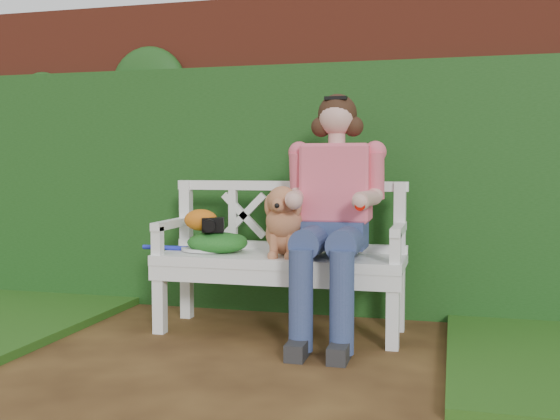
# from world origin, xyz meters

# --- Properties ---
(ground) EXTENTS (60.00, 60.00, 0.00)m
(ground) POSITION_xyz_m (0.00, 0.00, 0.00)
(ground) COLOR #311D0F
(brick_wall) EXTENTS (10.00, 0.30, 2.20)m
(brick_wall) POSITION_xyz_m (0.00, 1.90, 1.10)
(brick_wall) COLOR maroon
(brick_wall) RESTS_ON ground
(ivy_hedge) EXTENTS (10.00, 0.18, 1.70)m
(ivy_hedge) POSITION_xyz_m (0.00, 1.68, 0.85)
(ivy_hedge) COLOR #214F1C
(ivy_hedge) RESTS_ON ground
(garden_bench) EXTENTS (1.62, 0.70, 0.48)m
(garden_bench) POSITION_xyz_m (0.11, 1.08, 0.24)
(garden_bench) COLOR white
(garden_bench) RESTS_ON ground
(seated_woman) EXTENTS (0.73, 0.90, 1.44)m
(seated_woman) POSITION_xyz_m (0.45, 1.06, 0.72)
(seated_woman) COLOR #FF343F
(seated_woman) RESTS_ON ground
(dog) EXTENTS (0.34, 0.43, 0.43)m
(dog) POSITION_xyz_m (0.16, 1.02, 0.69)
(dog) COLOR #9B5E30
(dog) RESTS_ON garden_bench
(tennis_racket) EXTENTS (0.65, 0.30, 0.03)m
(tennis_racket) POSITION_xyz_m (-0.40, 1.09, 0.50)
(tennis_racket) COLOR silver
(tennis_racket) RESTS_ON garden_bench
(green_bag) EXTENTS (0.47, 0.42, 0.13)m
(green_bag) POSITION_xyz_m (-0.29, 1.06, 0.55)
(green_bag) COLOR #19811E
(green_bag) RESTS_ON garden_bench
(camera_item) EXTENTS (0.16, 0.13, 0.09)m
(camera_item) POSITION_xyz_m (-0.31, 1.04, 0.65)
(camera_item) COLOR black
(camera_item) RESTS_ON green_bag
(baseball_glove) EXTENTS (0.25, 0.21, 0.14)m
(baseball_glove) POSITION_xyz_m (-0.41, 1.08, 0.68)
(baseball_glove) COLOR #CA6513
(baseball_glove) RESTS_ON green_bag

